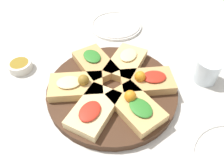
{
  "coord_description": "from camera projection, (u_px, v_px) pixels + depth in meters",
  "views": [
    {
      "loc": [
        0.22,
        -0.38,
        0.51
      ],
      "look_at": [
        0.0,
        0.0,
        0.04
      ],
      "focal_mm": 35.0,
      "sensor_mm": 36.0,
      "label": 1
    }
  ],
  "objects": [
    {
      "name": "serving_board",
      "position": [
        112.0,
        90.0,
        0.67
      ],
      "size": [
        0.39,
        0.39,
        0.02
      ],
      "primitive_type": "cylinder",
      "color": "#422819",
      "rests_on": "ground_plane"
    },
    {
      "name": "focaccia_slice_0",
      "position": [
        95.0,
        63.0,
        0.71
      ],
      "size": [
        0.18,
        0.16,
        0.04
      ],
      "color": "tan",
      "rests_on": "serving_board"
    },
    {
      "name": "ground_plane",
      "position": [
        112.0,
        92.0,
        0.68
      ],
      "size": [
        3.0,
        3.0,
        0.0
      ],
      "primitive_type": "plane",
      "color": "beige"
    },
    {
      "name": "focaccia_slice_2",
      "position": [
        94.0,
        110.0,
        0.58
      ],
      "size": [
        0.1,
        0.16,
        0.04
      ],
      "color": "#E5C689",
      "rests_on": "serving_board"
    },
    {
      "name": "water_glass",
      "position": [
        207.0,
        71.0,
        0.69
      ],
      "size": [
        0.08,
        0.08,
        0.08
      ],
      "primitive_type": "cylinder",
      "color": "silver",
      "rests_on": "ground_plane"
    },
    {
      "name": "focaccia_slice_3",
      "position": [
        135.0,
        106.0,
        0.59
      ],
      "size": [
        0.18,
        0.15,
        0.05
      ],
      "color": "tan",
      "rests_on": "serving_board"
    },
    {
      "name": "focaccia_slice_1",
      "position": [
        76.0,
        85.0,
        0.64
      ],
      "size": [
        0.18,
        0.17,
        0.05
      ],
      "color": "tan",
      "rests_on": "serving_board"
    },
    {
      "name": "dipping_bowl",
      "position": [
        20.0,
        66.0,
        0.74
      ],
      "size": [
        0.08,
        0.08,
        0.03
      ],
      "color": "silver",
      "rests_on": "ground_plane"
    },
    {
      "name": "plate_left",
      "position": [
        116.0,
        25.0,
        0.93
      ],
      "size": [
        0.22,
        0.22,
        0.02
      ],
      "color": "white",
      "rests_on": "ground_plane"
    },
    {
      "name": "focaccia_slice_4",
      "position": [
        147.0,
        81.0,
        0.66
      ],
      "size": [
        0.18,
        0.17,
        0.05
      ],
      "color": "tan",
      "rests_on": "serving_board"
    },
    {
      "name": "focaccia_slice_5",
      "position": [
        126.0,
        62.0,
        0.72
      ],
      "size": [
        0.11,
        0.16,
        0.04
      ],
      "color": "#DBB775",
      "rests_on": "serving_board"
    }
  ]
}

